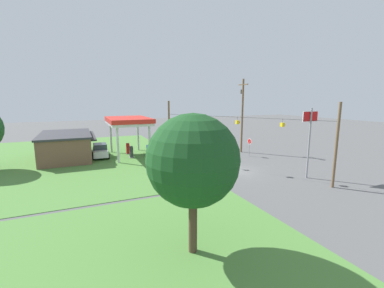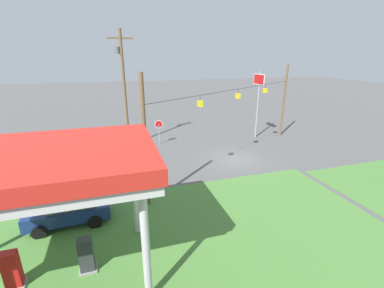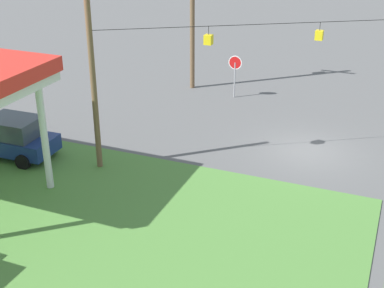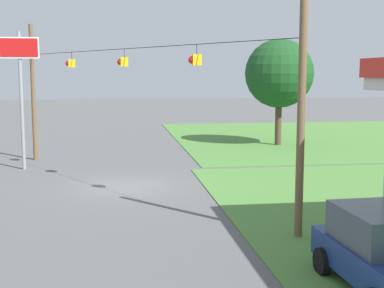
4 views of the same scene
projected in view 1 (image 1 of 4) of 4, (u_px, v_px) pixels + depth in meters
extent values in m
plane|color=#565656|center=(236.00, 171.00, 28.48)|extent=(160.00, 160.00, 0.00)
cube|color=#4C7F38|center=(67.00, 158.00, 34.58)|extent=(36.00, 28.00, 0.04)
cube|color=silver|center=(128.00, 123.00, 35.16)|extent=(8.21, 5.21, 0.35)
cube|color=red|center=(128.00, 120.00, 35.08)|extent=(8.41, 5.41, 0.55)
cylinder|color=silver|center=(150.00, 143.00, 33.22)|extent=(0.28, 0.28, 4.46)
cylinder|color=silver|center=(138.00, 136.00, 39.53)|extent=(0.28, 0.28, 4.46)
cylinder|color=silver|center=(118.00, 145.00, 31.62)|extent=(0.28, 0.28, 4.46)
cylinder|color=silver|center=(111.00, 138.00, 37.94)|extent=(0.28, 0.28, 4.46)
cube|color=brown|center=(66.00, 147.00, 34.29)|extent=(10.20, 5.90, 3.15)
cube|color=#333338|center=(65.00, 134.00, 34.00)|extent=(10.50, 6.20, 0.24)
cube|color=#333338|center=(92.00, 136.00, 35.38)|extent=(9.18, 0.70, 0.20)
cube|color=gray|center=(132.00, 157.00, 34.78)|extent=(0.71, 0.56, 0.12)
cube|color=#333338|center=(131.00, 152.00, 34.65)|extent=(0.55, 0.40, 1.47)
cube|color=black|center=(133.00, 149.00, 34.68)|extent=(0.39, 0.03, 0.24)
cube|color=gray|center=(128.00, 154.00, 37.12)|extent=(0.71, 0.56, 0.12)
cube|color=red|center=(128.00, 148.00, 36.99)|extent=(0.55, 0.40, 1.47)
cube|color=black|center=(129.00, 146.00, 37.02)|extent=(0.39, 0.03, 0.24)
cube|color=navy|center=(156.00, 149.00, 37.24)|extent=(4.14, 1.99, 0.70)
cube|color=#333D47|center=(157.00, 144.00, 36.89)|extent=(2.30, 1.78, 0.83)
cylinder|color=black|center=(148.00, 151.00, 38.01)|extent=(0.69, 0.24, 0.68)
cylinder|color=black|center=(160.00, 149.00, 38.82)|extent=(0.69, 0.24, 0.68)
cylinder|color=black|center=(153.00, 154.00, 35.77)|extent=(0.69, 0.24, 0.68)
cylinder|color=black|center=(166.00, 153.00, 36.58)|extent=(0.69, 0.24, 0.68)
cube|color=white|center=(100.00, 152.00, 34.75)|extent=(4.13, 1.97, 0.85)
cube|color=#333D47|center=(100.00, 146.00, 34.84)|extent=(2.29, 1.77, 0.70)
cylinder|color=black|center=(109.00, 157.00, 34.02)|extent=(0.69, 0.24, 0.68)
cylinder|color=black|center=(93.00, 158.00, 33.32)|extent=(0.69, 0.24, 0.68)
cylinder|color=black|center=(107.00, 153.00, 36.33)|extent=(0.69, 0.24, 0.68)
cylinder|color=black|center=(93.00, 154.00, 35.63)|extent=(0.69, 0.24, 0.68)
cylinder|color=#99999E|center=(249.00, 149.00, 35.54)|extent=(0.08, 0.08, 2.10)
cylinder|color=white|center=(250.00, 141.00, 35.36)|extent=(0.80, 0.03, 0.80)
cylinder|color=red|center=(250.00, 141.00, 35.36)|extent=(0.70, 0.03, 0.70)
cylinder|color=gray|center=(309.00, 144.00, 25.40)|extent=(0.18, 0.18, 7.03)
cube|color=white|center=(310.00, 116.00, 25.03)|extent=(0.06, 1.97, 1.06)
cube|color=red|center=(310.00, 116.00, 25.03)|extent=(0.07, 1.85, 0.94)
cylinder|color=brown|center=(242.00, 116.00, 37.73)|extent=(0.28, 0.28, 10.73)
cube|color=brown|center=(243.00, 85.00, 36.94)|extent=(2.20, 0.14, 0.14)
cylinder|color=#59595B|center=(242.00, 92.00, 37.43)|extent=(0.44, 0.44, 0.60)
cylinder|color=brown|center=(336.00, 146.00, 22.54)|extent=(0.24, 0.24, 7.64)
cylinder|color=brown|center=(169.00, 131.00, 33.11)|extent=(0.24, 0.24, 7.64)
cylinder|color=black|center=(237.00, 117.00, 27.45)|extent=(16.17, 10.02, 0.02)
cylinder|color=black|center=(283.00, 121.00, 24.84)|extent=(0.02, 0.02, 0.35)
cube|color=yellow|center=(282.00, 125.00, 24.90)|extent=(0.32, 0.32, 0.40)
sphere|color=red|center=(284.00, 125.00, 24.97)|extent=(0.28, 0.28, 0.28)
cylinder|color=black|center=(237.00, 119.00, 27.48)|extent=(0.02, 0.02, 0.35)
cube|color=yellow|center=(237.00, 122.00, 27.55)|extent=(0.32, 0.32, 0.40)
sphere|color=red|center=(239.00, 122.00, 27.61)|extent=(0.28, 0.28, 0.28)
cylinder|color=black|center=(200.00, 117.00, 30.12)|extent=(0.02, 0.02, 0.35)
cube|color=yellow|center=(200.00, 120.00, 30.19)|extent=(0.32, 0.32, 0.40)
sphere|color=red|center=(201.00, 120.00, 30.26)|extent=(0.28, 0.28, 0.28)
cylinder|color=#4C3828|center=(193.00, 224.00, 13.16)|extent=(0.44, 0.44, 3.06)
sphere|color=#19471E|center=(193.00, 160.00, 12.57)|extent=(4.64, 4.64, 4.64)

